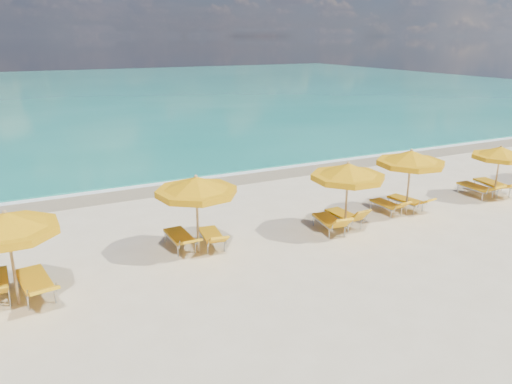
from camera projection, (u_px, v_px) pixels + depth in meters
name	position (u px, v px, depth m)	size (l,w,h in m)	color
ground_plane	(278.00, 242.00, 15.48)	(120.00, 120.00, 0.00)	beige
ocean	(71.00, 93.00, 56.37)	(120.00, 80.00, 0.30)	#167C6B
wet_sand_band	(195.00, 182.00, 21.78)	(120.00, 2.60, 0.01)	tan
foam_line	(189.00, 178.00, 22.46)	(120.00, 1.20, 0.03)	white
whitecap_near	(32.00, 152.00, 27.38)	(14.00, 0.36, 0.05)	white
whitecap_far	(218.00, 117.00, 39.37)	(18.00, 0.30, 0.05)	white
umbrella_2	(6.00, 224.00, 11.28)	(3.06, 3.06, 2.37)	tan
umbrella_3	(196.00, 187.00, 14.10)	(2.81, 2.81, 2.38)	tan
umbrella_4	(348.00, 172.00, 15.60)	(2.98, 2.98, 2.38)	tan
umbrella_5	(411.00, 159.00, 17.29)	(2.87, 2.87, 2.39)	tan
umbrella_6	(500.00, 153.00, 19.13)	(2.48, 2.48, 2.12)	tan
lounger_2_right	(36.00, 287.00, 12.17)	(0.94, 2.16, 0.75)	#A5A8AD
lounger_3_left	(180.00, 241.00, 14.95)	(0.64, 1.88, 0.69)	#A5A8AD
lounger_3_right	(212.00, 240.00, 15.10)	(0.79, 1.79, 0.71)	#A5A8AD
lounger_4_left	(329.00, 225.00, 16.22)	(0.86, 1.86, 0.82)	#A5A8AD
lounger_4_right	(344.00, 219.00, 16.74)	(0.67, 1.74, 0.85)	#A5A8AD
lounger_5_left	(387.00, 208.00, 17.94)	(0.58, 1.62, 0.70)	#A5A8AD
lounger_5_right	(406.00, 204.00, 18.34)	(0.87, 1.82, 0.67)	#A5A8AD
lounger_6_left	(476.00, 191.00, 19.82)	(0.67, 1.90, 0.74)	#A5A8AD
lounger_6_right	(493.00, 188.00, 20.17)	(0.98, 2.11, 0.76)	#A5A8AD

